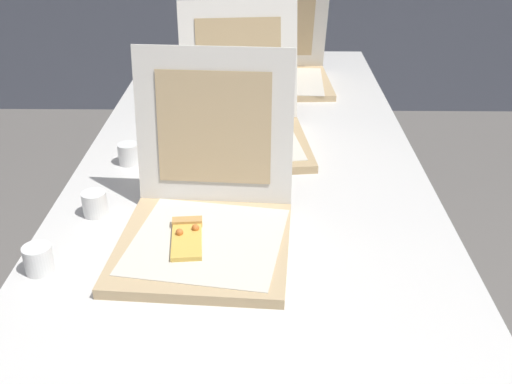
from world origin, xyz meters
TOP-DOWN VIEW (x-y plane):
  - table at (0.00, 0.68)m, footprint 0.93×2.47m
  - pizza_box_front at (-0.09, 0.39)m, footprint 0.38×0.42m
  - pizza_box_middle at (-0.02, 0.91)m, footprint 0.40×0.46m
  - pizza_box_back at (0.10, 1.46)m, footprint 0.37×0.37m
  - cup_white_near_center at (-0.35, 0.49)m, footprint 0.06×0.06m
  - cup_white_mid at (-0.33, 0.76)m, footprint 0.06×0.06m
  - cup_white_far at (-0.24, 1.07)m, footprint 0.06×0.06m
  - cup_white_near_left at (-0.41, 0.27)m, footprint 0.06×0.06m

SIDE VIEW (x-z plane):
  - table at x=0.00m, z-range 0.33..1.06m
  - cup_white_near_center at x=-0.35m, z-range 0.74..0.79m
  - cup_white_mid at x=-0.33m, z-range 0.74..0.79m
  - cup_white_far at x=-0.24m, z-range 0.74..0.79m
  - cup_white_near_left at x=-0.41m, z-range 0.74..0.79m
  - pizza_box_back at x=0.10m, z-range 0.61..0.97m
  - pizza_box_front at x=-0.09m, z-range 0.60..0.98m
  - pizza_box_middle at x=-0.02m, z-range 0.60..0.98m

